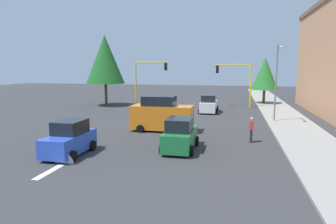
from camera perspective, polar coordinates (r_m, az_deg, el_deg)
ground_plane at (r=25.52m, az=-0.20°, el=-2.70°), size 120.00×120.00×0.00m
sidewalk_kerb at (r=30.22m, az=21.87°, el=-1.41°), size 80.00×4.00×0.15m
lane_arrow_near at (r=16.26m, az=-20.23°, el=-9.77°), size 2.40×1.10×1.10m
traffic_signal_far_right at (r=40.04m, az=-3.75°, el=7.27°), size 0.36×4.59×5.82m
traffic_signal_far_left at (r=38.43m, az=12.88°, el=6.69°), size 0.36×4.59×5.47m
street_lamp_curbside at (r=28.26m, az=20.18°, el=6.75°), size 2.15×0.28×7.00m
tree_roadside_far at (r=42.60m, az=18.09°, el=7.03°), size 3.51×3.51×6.38m
tree_opposite_side at (r=40.02m, az=-11.99°, el=9.83°), size 4.98×4.98×9.14m
delivery_van_orange at (r=23.38m, az=-1.23°, el=-0.54°), size 2.22×4.80×2.77m
car_white at (r=33.48m, az=7.81°, el=1.46°), size 3.96×2.02×1.98m
car_green at (r=18.06m, az=2.33°, el=-4.50°), size 3.76×1.95×1.98m
car_blue at (r=18.00m, az=-18.36°, el=-4.98°), size 3.66×1.96×1.98m
pedestrian_crossing at (r=20.61m, az=15.69°, el=-3.14°), size 0.40×0.24×1.70m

